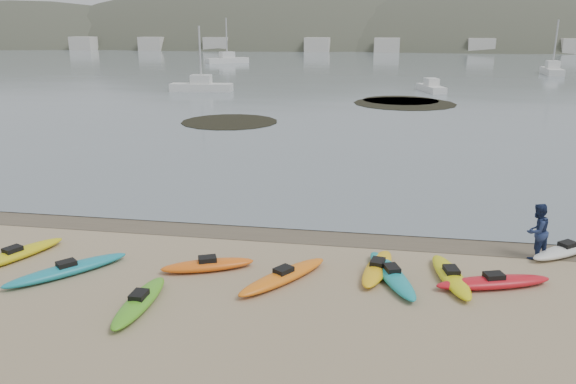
# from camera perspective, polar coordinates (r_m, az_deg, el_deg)

# --- Properties ---
(ground) EXTENTS (600.00, 600.00, 0.00)m
(ground) POSITION_cam_1_polar(r_m,az_deg,el_deg) (21.49, -0.00, -3.83)
(ground) COLOR tan
(ground) RESTS_ON ground
(wet_sand) EXTENTS (60.00, 60.00, 0.00)m
(wet_sand) POSITION_cam_1_polar(r_m,az_deg,el_deg) (21.21, -0.14, -4.10)
(wet_sand) COLOR brown
(wet_sand) RESTS_ON ground
(water) EXTENTS (1200.00, 1200.00, 0.00)m
(water) POSITION_cam_1_polar(r_m,az_deg,el_deg) (319.95, 9.43, 15.07)
(water) COLOR slate
(water) RESTS_ON ground
(kayaks) EXTENTS (22.51, 8.84, 0.34)m
(kayaks) POSITION_cam_1_polar(r_m,az_deg,el_deg) (17.60, -2.95, -8.06)
(kayaks) COLOR yellow
(kayaks) RESTS_ON ground
(person_east) EXTENTS (1.17, 1.15, 1.90)m
(person_east) POSITION_cam_1_polar(r_m,az_deg,el_deg) (20.37, 23.96, -3.66)
(person_east) COLOR navy
(person_east) RESTS_ON ground
(kelp_mats) EXTENTS (23.03, 23.57, 0.04)m
(kelp_mats) POSITION_cam_1_polar(r_m,az_deg,el_deg) (54.31, 7.65, 8.56)
(kelp_mats) COLOR black
(kelp_mats) RESTS_ON water
(moored_boats) EXTENTS (92.24, 77.77, 1.21)m
(moored_boats) POSITION_cam_1_polar(r_m,az_deg,el_deg) (101.26, 12.40, 12.31)
(moored_boats) COLOR silver
(moored_boats) RESTS_ON ground
(far_hills) EXTENTS (550.00, 135.00, 80.00)m
(far_hills) POSITION_cam_1_polar(r_m,az_deg,el_deg) (218.08, 19.43, 9.53)
(far_hills) COLOR #384235
(far_hills) RESTS_ON ground
(far_town) EXTENTS (199.00, 5.00, 4.00)m
(far_town) POSITION_cam_1_polar(r_m,az_deg,el_deg) (164.96, 10.96, 14.43)
(far_town) COLOR beige
(far_town) RESTS_ON ground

